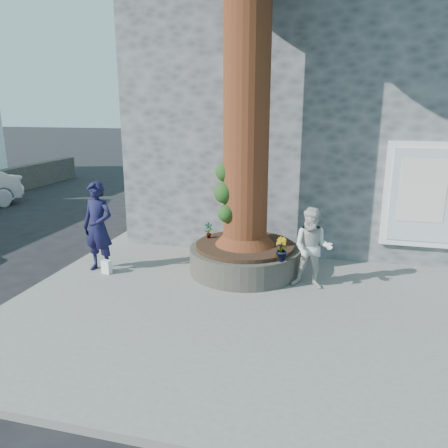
# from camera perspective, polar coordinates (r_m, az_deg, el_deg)

# --- Properties ---
(ground) EXTENTS (120.00, 120.00, 0.00)m
(ground) POSITION_cam_1_polar(r_m,az_deg,el_deg) (7.79, -6.28, -11.54)
(ground) COLOR black
(ground) RESTS_ON ground
(pavement) EXTENTS (9.00, 8.00, 0.12)m
(pavement) POSITION_cam_1_polar(r_m,az_deg,el_deg) (8.31, 6.06, -9.32)
(pavement) COLOR slate
(pavement) RESTS_ON ground
(yellow_line) EXTENTS (0.10, 30.00, 0.01)m
(yellow_line) POSITION_cam_1_polar(r_m,az_deg,el_deg) (9.97, -20.94, -6.36)
(yellow_line) COLOR yellow
(yellow_line) RESTS_ON ground
(stone_shop) EXTENTS (10.30, 8.30, 6.30)m
(stone_shop) POSITION_cam_1_polar(r_m,az_deg,el_deg) (13.70, 14.65, 13.29)
(stone_shop) COLOR #4C4E51
(stone_shop) RESTS_ON ground
(planter) EXTENTS (2.30, 2.30, 0.60)m
(planter) POSITION_cam_1_polar(r_m,az_deg,el_deg) (9.20, 2.72, -4.40)
(planter) COLOR black
(planter) RESTS_ON pavement
(man) EXTENTS (0.74, 0.54, 1.89)m
(man) POSITION_cam_1_polar(r_m,az_deg,el_deg) (9.40, -16.12, -0.38)
(man) COLOR #121233
(man) RESTS_ON pavement
(woman) EXTENTS (0.79, 0.63, 1.56)m
(woman) POSITION_cam_1_polar(r_m,az_deg,el_deg) (8.39, 11.47, -3.14)
(woman) COLOR beige
(woman) RESTS_ON pavement
(shopping_bag) EXTENTS (0.22, 0.16, 0.28)m
(shopping_bag) POSITION_cam_1_polar(r_m,az_deg,el_deg) (9.43, -15.08, -5.42)
(shopping_bag) COLOR white
(shopping_bag) RESTS_ON pavement
(plant_a) EXTENTS (0.22, 0.20, 0.35)m
(plant_a) POSITION_cam_1_polar(r_m,az_deg,el_deg) (9.43, -2.06, -0.82)
(plant_a) COLOR gray
(plant_a) RESTS_ON planter
(plant_b) EXTENTS (0.34, 0.34, 0.44)m
(plant_b) POSITION_cam_1_polar(r_m,az_deg,el_deg) (8.11, 7.44, -3.30)
(plant_b) COLOR gray
(plant_b) RESTS_ON planter
(plant_c) EXTENTS (0.19, 0.19, 0.34)m
(plant_c) POSITION_cam_1_polar(r_m,az_deg,el_deg) (8.12, 7.42, -3.64)
(plant_c) COLOR gray
(plant_c) RESTS_ON planter
(plant_d) EXTENTS (0.27, 0.29, 0.27)m
(plant_d) POSITION_cam_1_polar(r_m,az_deg,el_deg) (8.33, 7.59, -3.44)
(plant_d) COLOR gray
(plant_d) RESTS_ON planter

